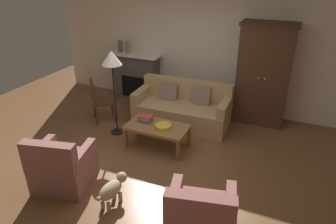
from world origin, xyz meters
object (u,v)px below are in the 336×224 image
(couch, at_px, (182,109))
(armchair_near_left, at_px, (62,167))
(side_chair_wooden, at_px, (99,98))
(floor_lamp, at_px, (112,63))
(mantel_vase_terracotta, at_px, (128,47))
(coffee_table, at_px, (157,129))
(mantel_vase_slate, at_px, (120,46))
(fruit_bowl, at_px, (163,126))
(armchair_near_right, at_px, (200,219))
(armoire, at_px, (264,75))
(dog, at_px, (112,189))
(book_stack, at_px, (145,119))
(fireplace, at_px, (136,76))

(couch, relative_size, armchair_near_left, 2.10)
(armchair_near_left, distance_m, side_chair_wooden, 2.14)
(floor_lamp, bearing_deg, armchair_near_left, -85.61)
(mantel_vase_terracotta, height_order, side_chair_wooden, mantel_vase_terracotta)
(couch, relative_size, side_chair_wooden, 2.16)
(coffee_table, bearing_deg, couch, 85.66)
(mantel_vase_slate, xyz_separation_m, mantel_vase_terracotta, (0.20, 0.00, -0.01))
(fruit_bowl, distance_m, armchair_near_right, 2.10)
(armoire, height_order, side_chair_wooden, armoire)
(armchair_near_left, xyz_separation_m, armchair_near_right, (2.18, -0.16, 0.00))
(side_chair_wooden, distance_m, floor_lamp, 1.13)
(mantel_vase_terracotta, relative_size, armchair_near_right, 0.29)
(fruit_bowl, height_order, dog, fruit_bowl)
(mantel_vase_terracotta, bearing_deg, floor_lamp, -68.33)
(armoire, bearing_deg, armchair_near_left, -124.98)
(coffee_table, height_order, side_chair_wooden, side_chair_wooden)
(mantel_vase_slate, bearing_deg, fruit_bowl, -43.67)
(armoire, relative_size, armchair_near_left, 2.21)
(book_stack, bearing_deg, armchair_near_right, -47.33)
(armoire, xyz_separation_m, mantel_vase_terracotta, (-3.13, 0.06, 0.23))
(dog, bearing_deg, side_chair_wooden, 128.24)
(couch, relative_size, mantel_vase_terracotta, 7.35)
(fruit_bowl, distance_m, book_stack, 0.41)
(book_stack, xyz_separation_m, armchair_near_right, (1.64, -1.78, -0.16))
(fruit_bowl, bearing_deg, side_chair_wooden, 164.35)
(armchair_near_left, relative_size, side_chair_wooden, 1.03)
(armchair_near_left, xyz_separation_m, side_chair_wooden, (-0.72, 2.00, 0.20))
(armchair_near_right, bearing_deg, couch, 115.07)
(floor_lamp, bearing_deg, mantel_vase_terracotta, 111.67)
(couch, distance_m, book_stack, 1.04)
(coffee_table, bearing_deg, side_chair_wooden, 163.54)
(fruit_bowl, height_order, armchair_near_right, armchair_near_right)
(couch, distance_m, fruit_bowl, 1.06)
(armoire, relative_size, mantel_vase_slate, 7.40)
(fruit_bowl, distance_m, mantel_vase_slate, 2.80)
(couch, distance_m, dog, 2.64)
(coffee_table, relative_size, book_stack, 4.17)
(fireplace, bearing_deg, side_chair_wooden, -94.16)
(couch, bearing_deg, side_chair_wooden, -160.03)
(fruit_bowl, distance_m, side_chair_wooden, 1.73)
(couch, height_order, floor_lamp, floor_lamp)
(fruit_bowl, relative_size, mantel_vase_terracotta, 1.10)
(armoire, xyz_separation_m, armchair_near_left, (-2.33, -3.33, -0.71))
(book_stack, xyz_separation_m, mantel_vase_slate, (-1.55, 1.77, 0.78))
(fireplace, relative_size, armoire, 0.62)
(fireplace, distance_m, armchair_near_right, 4.54)
(fruit_bowl, height_order, armchair_near_left, armchair_near_left)
(mantel_vase_terracotta, height_order, dog, mantel_vase_terracotta)
(floor_lamp, height_order, dog, floor_lamp)
(side_chair_wooden, bearing_deg, armchair_near_left, -70.07)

